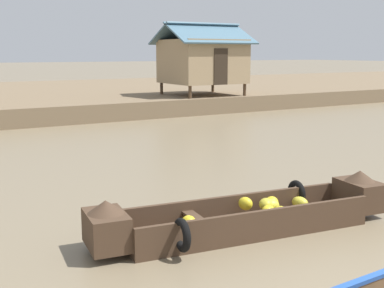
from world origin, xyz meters
name	(u,v)px	position (x,y,z in m)	size (l,w,h in m)	color
ground_plane	(119,165)	(0.00, 10.00, 0.00)	(300.00, 300.00, 0.00)	#7A6B51
banana_boat	(248,215)	(-0.05, 4.02, 0.30)	(5.54, 1.56, 0.85)	#473323
stilt_house_mid_left	(202,60)	(8.97, 20.22, 2.66)	(4.41, 3.97, 3.77)	#4C3826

